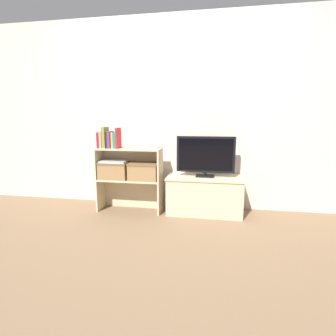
# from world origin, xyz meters

# --- Properties ---
(ground_plane) EXTENTS (16.00, 16.00, 0.00)m
(ground_plane) POSITION_xyz_m (0.00, 0.00, 0.00)
(ground_plane) COLOR brown
(wall_back) EXTENTS (10.00, 0.05, 2.40)m
(wall_back) POSITION_xyz_m (0.00, 0.47, 1.20)
(wall_back) COLOR beige
(wall_back) RESTS_ON ground_plane
(tv_stand) EXTENTS (0.91, 0.46, 0.46)m
(tv_stand) POSITION_xyz_m (0.44, 0.22, 0.23)
(tv_stand) COLOR #CCB793
(tv_stand) RESTS_ON ground_plane
(tv) EXTENTS (0.69, 0.14, 0.49)m
(tv) POSITION_xyz_m (0.44, 0.22, 0.72)
(tv) COLOR black
(tv) RESTS_ON tv_stand
(bookshelf_lower_tier) EXTENTS (0.80, 0.28, 0.41)m
(bookshelf_lower_tier) POSITION_xyz_m (-0.49, 0.19, 0.26)
(bookshelf_lower_tier) COLOR #CCB793
(bookshelf_lower_tier) RESTS_ON ground_plane
(bookshelf_upper_tier) EXTENTS (0.80, 0.28, 0.39)m
(bookshelf_upper_tier) POSITION_xyz_m (-0.49, 0.19, 0.66)
(bookshelf_upper_tier) COLOR #CCB793
(bookshelf_upper_tier) RESTS_ON bookshelf_lower_tier
(book_maroon) EXTENTS (0.03, 0.13, 0.19)m
(book_maroon) POSITION_xyz_m (-0.84, 0.10, 0.89)
(book_maroon) COLOR maroon
(book_maroon) RESTS_ON bookshelf_upper_tier
(book_tan) EXTENTS (0.03, 0.15, 0.21)m
(book_tan) POSITION_xyz_m (-0.81, 0.10, 0.90)
(book_tan) COLOR tan
(book_tan) RESTS_ON bookshelf_upper_tier
(book_olive) EXTENTS (0.04, 0.15, 0.26)m
(book_olive) POSITION_xyz_m (-0.77, 0.10, 0.92)
(book_olive) COLOR olive
(book_olive) RESTS_ON bookshelf_upper_tier
(book_charcoal) EXTENTS (0.02, 0.12, 0.19)m
(book_charcoal) POSITION_xyz_m (-0.74, 0.10, 0.89)
(book_charcoal) COLOR #232328
(book_charcoal) RESTS_ON bookshelf_upper_tier
(book_plum) EXTENTS (0.04, 0.15, 0.20)m
(book_plum) POSITION_xyz_m (-0.70, 0.10, 0.90)
(book_plum) COLOR #6B2D66
(book_plum) RESTS_ON bookshelf_upper_tier
(book_mustard) EXTENTS (0.02, 0.12, 0.19)m
(book_mustard) POSITION_xyz_m (-0.67, 0.10, 0.89)
(book_mustard) COLOR gold
(book_mustard) RESTS_ON bookshelf_upper_tier
(book_teal) EXTENTS (0.03, 0.15, 0.20)m
(book_teal) POSITION_xyz_m (-0.63, 0.10, 0.89)
(book_teal) COLOR #1E7075
(book_teal) RESTS_ON bookshelf_upper_tier
(book_crimson) EXTENTS (0.02, 0.16, 0.25)m
(book_crimson) POSITION_xyz_m (-0.60, 0.10, 0.92)
(book_crimson) COLOR #B22328
(book_crimson) RESTS_ON bookshelf_upper_tier
(baby_monitor) EXTENTS (0.05, 0.03, 0.14)m
(baby_monitor) POSITION_xyz_m (-0.15, 0.14, 0.85)
(baby_monitor) COLOR white
(baby_monitor) RESTS_ON bookshelf_upper_tier
(storage_basket_left) EXTENTS (0.36, 0.24, 0.21)m
(storage_basket_left) POSITION_xyz_m (-0.68, 0.12, 0.52)
(storage_basket_left) COLOR #937047
(storage_basket_left) RESTS_ON bookshelf_lower_tier
(storage_basket_right) EXTENTS (0.36, 0.24, 0.21)m
(storage_basket_right) POSITION_xyz_m (-0.30, 0.12, 0.52)
(storage_basket_right) COLOR #937047
(storage_basket_right) RESTS_ON bookshelf_lower_tier
(laptop) EXTENTS (0.32, 0.21, 0.02)m
(laptop) POSITION_xyz_m (-0.68, 0.12, 0.63)
(laptop) COLOR #BCBCC1
(laptop) RESTS_ON storage_basket_left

